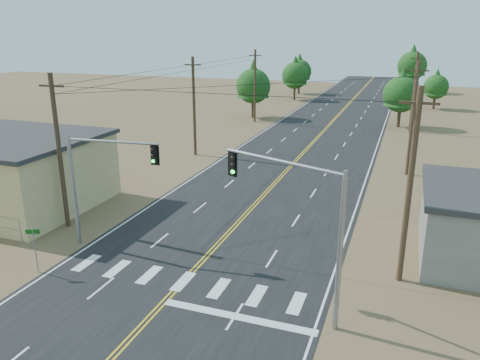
% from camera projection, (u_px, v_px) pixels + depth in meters
% --- Properties ---
extents(road, '(15.00, 200.00, 0.02)m').
position_uv_depth(road, '(288.00, 169.00, 43.90)').
color(road, black).
rests_on(road, ground).
extents(utility_pole_left_near, '(1.80, 0.30, 10.00)m').
position_uv_depth(utility_pole_left_near, '(59.00, 151.00, 29.60)').
color(utility_pole_left_near, '#4C3826').
rests_on(utility_pole_left_near, ground).
extents(utility_pole_left_mid, '(1.80, 0.30, 10.00)m').
position_uv_depth(utility_pole_left_mid, '(194.00, 106.00, 47.53)').
color(utility_pole_left_mid, '#4C3826').
rests_on(utility_pole_left_mid, ground).
extents(utility_pole_left_far, '(1.80, 0.30, 10.00)m').
position_uv_depth(utility_pole_left_far, '(255.00, 86.00, 65.46)').
color(utility_pole_left_far, '#4C3826').
rests_on(utility_pole_left_far, ground).
extents(utility_pole_right_near, '(1.80, 0.30, 10.00)m').
position_uv_depth(utility_pole_right_near, '(410.00, 187.00, 22.82)').
color(utility_pole_right_near, '#4C3826').
rests_on(utility_pole_right_near, ground).
extents(utility_pole_right_mid, '(1.80, 0.30, 10.00)m').
position_uv_depth(utility_pole_right_mid, '(413.00, 118.00, 40.75)').
color(utility_pole_right_mid, '#4C3826').
rests_on(utility_pole_right_mid, ground).
extents(utility_pole_right_far, '(1.80, 0.30, 10.00)m').
position_uv_depth(utility_pole_right_far, '(414.00, 92.00, 58.68)').
color(utility_pole_right_far, '#4C3826').
rests_on(utility_pole_right_far, ground).
extents(signal_mast_left, '(5.63, 0.79, 6.71)m').
position_uv_depth(signal_mast_left, '(97.00, 174.00, 26.80)').
color(signal_mast_left, gray).
rests_on(signal_mast_left, ground).
extents(signal_mast_right, '(5.98, 2.53, 7.18)m').
position_uv_depth(signal_mast_right, '(304.00, 214.00, 20.07)').
color(signal_mast_right, gray).
rests_on(signal_mast_right, ground).
extents(street_sign, '(0.69, 0.32, 2.49)m').
position_uv_depth(street_sign, '(34.00, 244.00, 24.65)').
color(street_sign, gray).
rests_on(street_sign, ground).
extents(tree_left_near, '(5.08, 5.08, 8.46)m').
position_uv_depth(tree_left_near, '(253.00, 83.00, 68.71)').
color(tree_left_near, '#3F2D1E').
rests_on(tree_left_near, ground).
extents(tree_left_mid, '(4.91, 4.91, 8.19)m').
position_uv_depth(tree_left_mid, '(295.00, 73.00, 86.91)').
color(tree_left_mid, '#3F2D1E').
rests_on(tree_left_mid, ground).
extents(tree_left_far, '(4.89, 4.89, 8.15)m').
position_uv_depth(tree_left_far, '(299.00, 69.00, 95.59)').
color(tree_left_far, '#3F2D1E').
rests_on(tree_left_far, ground).
extents(tree_right_near, '(4.77, 4.77, 7.95)m').
position_uv_depth(tree_right_near, '(402.00, 91.00, 61.87)').
color(tree_right_near, '#3F2D1E').
rests_on(tree_right_near, ground).
extents(tree_right_mid, '(3.98, 3.98, 6.63)m').
position_uv_depth(tree_right_mid, '(436.00, 84.00, 76.66)').
color(tree_right_mid, '#3F2D1E').
rests_on(tree_right_mid, ground).
extents(tree_right_far, '(5.94, 5.94, 9.90)m').
position_uv_depth(tree_right_far, '(412.00, 63.00, 97.83)').
color(tree_right_far, '#3F2D1E').
rests_on(tree_right_far, ground).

